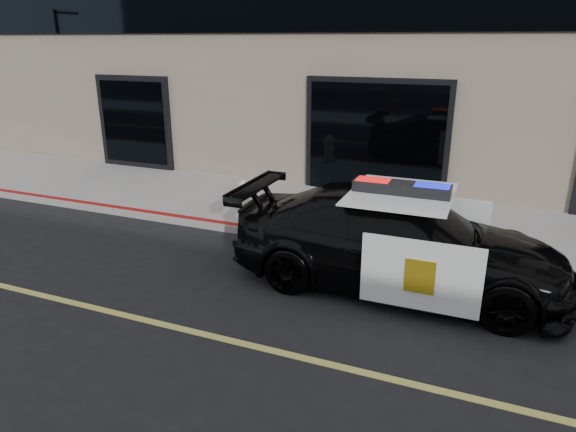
% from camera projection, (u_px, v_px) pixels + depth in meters
% --- Properties ---
extents(ground, '(120.00, 120.00, 0.00)m').
position_uv_depth(ground, '(317.00, 362.00, 6.22)').
color(ground, black).
rests_on(ground, ground).
extents(sidewalk_n, '(60.00, 3.50, 0.15)m').
position_uv_depth(sidewalk_n, '(400.00, 221.00, 10.78)').
color(sidewalk_n, gray).
rests_on(sidewalk_n, ground).
extents(police_car, '(2.39, 5.19, 1.69)m').
position_uv_depth(police_car, '(398.00, 240.00, 7.93)').
color(police_car, black).
rests_on(police_car, ground).
extents(fire_hydrant, '(0.37, 0.52, 0.82)m').
position_uv_depth(fire_hydrant, '(244.00, 200.00, 10.64)').
color(fire_hydrant, beige).
rests_on(fire_hydrant, sidewalk_n).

